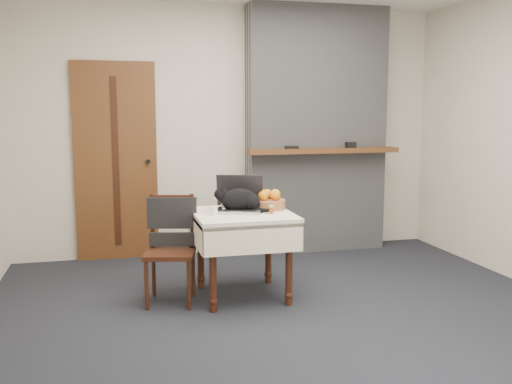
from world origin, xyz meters
TOP-DOWN VIEW (x-y plane):
  - ground at (0.00, 0.00)m, footprint 4.50×4.50m
  - room_shell at (0.00, 0.46)m, footprint 4.52×4.01m
  - door at (-1.20, 1.97)m, footprint 0.82×0.10m
  - chimney at (0.90, 1.85)m, footprint 1.62×0.48m
  - side_table at (-0.23, 0.46)m, footprint 0.78×0.78m
  - laptop at (-0.25, 0.55)m, footprint 0.48×0.44m
  - cat at (-0.24, 0.51)m, footprint 0.43×0.26m
  - cream_jar at (-0.48, 0.42)m, footprint 0.06×0.06m
  - pill_bottle at (-0.02, 0.35)m, footprint 0.03×0.03m
  - fruit_basket at (0.02, 0.58)m, footprint 0.28×0.28m
  - desk_clutter at (-0.07, 0.47)m, footprint 0.11×0.08m
  - chair at (-0.80, 0.53)m, footprint 0.46×0.46m

SIDE VIEW (x-z plane):
  - ground at x=0.00m, z-range 0.00..0.00m
  - chair at x=-0.80m, z-range 0.12..0.97m
  - side_table at x=-0.23m, z-range 0.24..0.94m
  - desk_clutter at x=-0.07m, z-range 0.70..0.71m
  - pill_bottle at x=-0.02m, z-range 0.70..0.77m
  - cream_jar at x=-0.48m, z-range 0.70..0.77m
  - fruit_basket at x=0.02m, z-range 0.68..0.84m
  - laptop at x=-0.25m, z-range 0.63..0.92m
  - cat at x=-0.24m, z-range 0.68..0.90m
  - door at x=-1.20m, z-range 0.00..2.00m
  - chimney at x=0.90m, z-range 0.00..2.60m
  - room_shell at x=0.00m, z-range 0.46..3.07m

